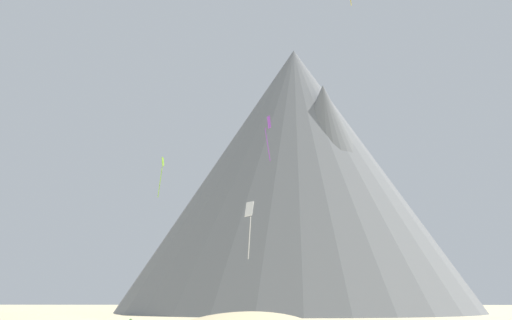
# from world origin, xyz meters

# --- Properties ---
(rock_massif) EXTENTS (82.97, 82.97, 49.03)m
(rock_massif) POSITION_xyz_m (2.30, 85.35, 21.99)
(rock_massif) COLOR slate
(rock_massif) RESTS_ON ground_plane
(kite_white_low) EXTENTS (0.90, 0.94, 5.44)m
(kite_white_low) POSITION_xyz_m (-2.86, 32.64, 10.00)
(kite_white_low) COLOR white
(kite_lime_mid) EXTENTS (0.55, 0.88, 4.65)m
(kite_lime_mid) POSITION_xyz_m (-13.65, 43.58, 17.08)
(kite_lime_mid) COLOR #8CD133
(kite_violet_mid) EXTENTS (0.70, 0.82, 4.97)m
(kite_violet_mid) POSITION_xyz_m (-1.23, 39.27, 20.38)
(kite_violet_mid) COLOR purple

